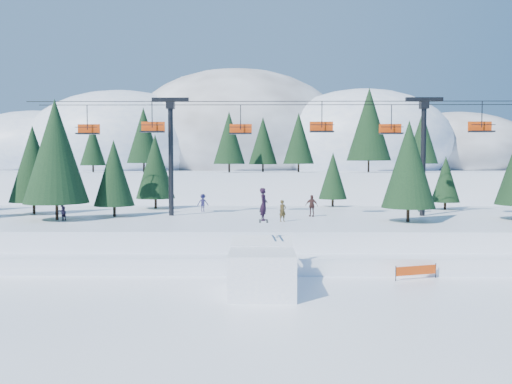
{
  "coord_description": "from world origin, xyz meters",
  "views": [
    {
      "loc": [
        -1.14,
        -25.57,
        6.85
      ],
      "look_at": [
        -1.44,
        6.0,
        5.2
      ],
      "focal_mm": 35.0,
      "sensor_mm": 36.0,
      "label": 1
    }
  ],
  "objects_px": {
    "jump_kicker": "(262,269)",
    "chairlift": "(291,138)",
    "banner_near": "(416,271)",
    "banner_far": "(440,262)"
  },
  "relations": [
    {
      "from": "jump_kicker",
      "to": "chairlift",
      "type": "distance_m",
      "value": 18.98
    },
    {
      "from": "chairlift",
      "to": "banner_far",
      "type": "bearing_deg",
      "value": -51.03
    },
    {
      "from": "jump_kicker",
      "to": "banner_far",
      "type": "height_order",
      "value": "jump_kicker"
    },
    {
      "from": "jump_kicker",
      "to": "chairlift",
      "type": "height_order",
      "value": "chairlift"
    },
    {
      "from": "chairlift",
      "to": "banner_near",
      "type": "xyz_separation_m",
      "value": [
        6.72,
        -13.73,
        -8.78
      ]
    },
    {
      "from": "jump_kicker",
      "to": "chairlift",
      "type": "bearing_deg",
      "value": 81.29
    },
    {
      "from": "banner_near",
      "to": "banner_far",
      "type": "xyz_separation_m",
      "value": [
        2.33,
        2.54,
        0.0
      ]
    },
    {
      "from": "banner_far",
      "to": "jump_kicker",
      "type": "bearing_deg",
      "value": -153.49
    },
    {
      "from": "banner_far",
      "to": "chairlift",
      "type": "bearing_deg",
      "value": 128.97
    },
    {
      "from": "banner_near",
      "to": "banner_far",
      "type": "bearing_deg",
      "value": 47.43
    }
  ]
}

